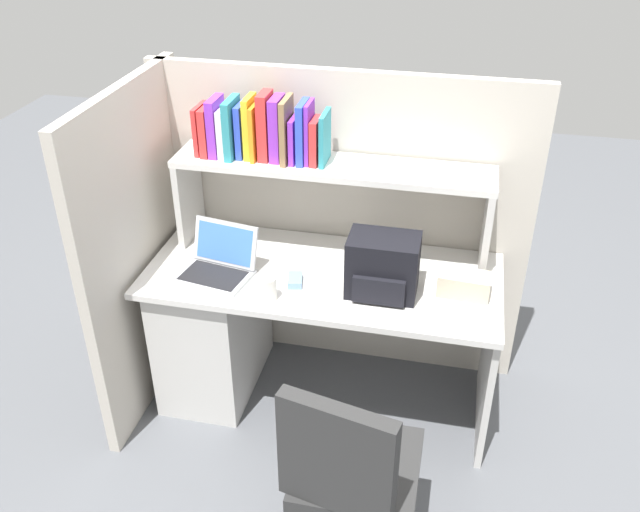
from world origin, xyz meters
name	(u,v)px	position (x,y,z in m)	size (l,w,h in m)	color
ground_plane	(322,394)	(0.00, 0.00, 0.00)	(8.00, 8.00, 0.00)	#595B60
desk	(244,320)	(-0.39, 0.00, 0.40)	(1.60, 0.70, 0.73)	silver
cubicle_partition_rear	(339,225)	(0.00, 0.38, 0.78)	(1.84, 0.05, 1.55)	#BCB5A8
cubicle_partition_left	(142,249)	(-0.85, -0.05, 0.78)	(0.05, 1.06, 1.55)	#BCB5A8
overhead_hutch	(332,184)	(0.00, 0.20, 1.08)	(1.44, 0.28, 0.45)	beige
reference_books_on_shelf	(259,130)	(-0.33, 0.20, 1.31)	(0.60, 0.19, 0.30)	red
laptop	(218,264)	(-0.45, -0.11, 0.78)	(0.35, 0.31, 0.22)	#B7BABF
backpack	(383,267)	(0.28, -0.09, 0.86)	(0.30, 0.23, 0.27)	black
computer_mouse	(295,280)	(-0.10, -0.11, 0.75)	(0.06, 0.10, 0.03)	#7299C6
paper_cup	(268,288)	(-0.18, -0.25, 0.78)	(0.08, 0.08, 0.11)	white
tissue_box	(464,284)	(0.63, -0.03, 0.78)	(0.22, 0.12, 0.10)	#BFB299
office_chair	(351,492)	(0.30, -0.89, 0.39)	(0.52, 0.53, 0.93)	black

